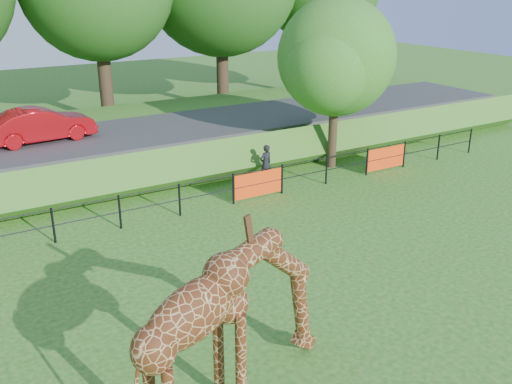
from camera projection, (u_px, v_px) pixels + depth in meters
ground at (331, 339)px, 12.32m from camera, size 90.00×90.00×0.00m
giraffe at (235, 325)px, 10.03m from camera, size 4.52×1.94×3.18m
perimeter_fence at (180, 200)px, 18.55m from camera, size 28.07×0.10×1.10m
embankment at (109, 143)px, 24.53m from camera, size 40.00×9.00×1.30m
road at (118, 135)px, 23.08m from camera, size 40.00×5.00×0.12m
car_red at (41, 125)px, 21.73m from camera, size 4.08×1.75×1.31m
visitor at (266, 164)px, 21.59m from camera, size 0.58×0.43×1.47m
tree_east at (338, 61)px, 22.20m from camera, size 5.40×4.71×6.76m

